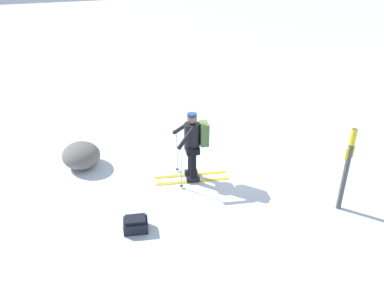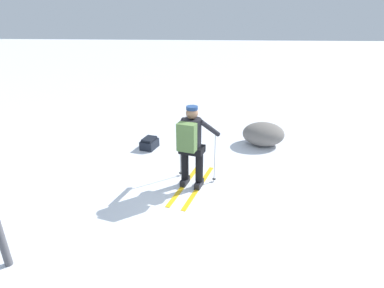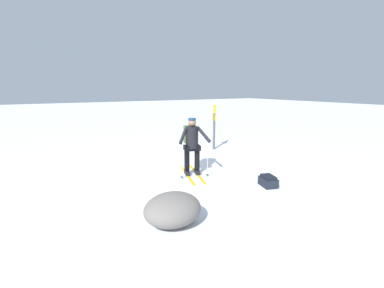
{
  "view_description": "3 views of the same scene",
  "coord_description": "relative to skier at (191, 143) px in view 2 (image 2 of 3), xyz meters",
  "views": [
    {
      "loc": [
        -7.29,
        3.94,
        4.68
      ],
      "look_at": [
        -0.5,
        0.76,
        0.9
      ],
      "focal_mm": 35.0,
      "sensor_mm": 36.0,
      "label": 1
    },
    {
      "loc": [
        -0.09,
        -4.41,
        3.13
      ],
      "look_at": [
        -0.5,
        0.76,
        0.9
      ],
      "focal_mm": 28.0,
      "sensor_mm": 36.0,
      "label": 2
    },
    {
      "loc": [
        3.05,
        6.89,
        2.46
      ],
      "look_at": [
        -0.5,
        0.76,
        0.9
      ],
      "focal_mm": 24.0,
      "sensor_mm": 36.0,
      "label": 3
    }
  ],
  "objects": [
    {
      "name": "ground_plane",
      "position": [
        0.5,
        -0.73,
        -0.95
      ],
      "size": [
        80.0,
        80.0,
        0.0
      ],
      "primitive_type": "plane",
      "color": "white"
    },
    {
      "name": "skier",
      "position": [
        0.0,
        0.0,
        0.0
      ],
      "size": [
        0.97,
        1.77,
        1.64
      ],
      "color": "gold",
      "rests_on": "ground_plane"
    },
    {
      "name": "dropped_backpack",
      "position": [
        -1.22,
        1.79,
        -0.82
      ],
      "size": [
        0.45,
        0.53,
        0.28
      ],
      "color": "black",
      "rests_on": "ground_plane"
    },
    {
      "name": "rock_boulder",
      "position": [
        1.71,
        2.26,
        -0.65
      ],
      "size": [
        1.07,
        0.91,
        0.59
      ],
      "primitive_type": "ellipsoid",
      "color": "slate",
      "rests_on": "ground_plane"
    }
  ]
}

